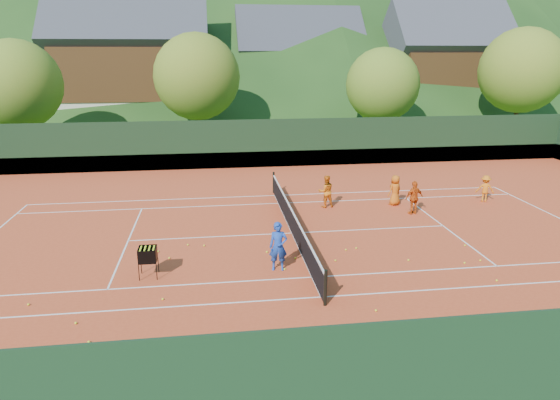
{
  "coord_description": "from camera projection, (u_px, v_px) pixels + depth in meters",
  "views": [
    {
      "loc": [
        -3.02,
        -18.56,
        7.04
      ],
      "look_at": [
        -0.49,
        0.0,
        1.43
      ],
      "focal_mm": 32.0,
      "sensor_mm": 36.0,
      "label": 1
    }
  ],
  "objects": [
    {
      "name": "chalet_right",
      "position": [
        443.0,
        70.0,
        49.59
      ],
      "size": [
        11.5,
        8.82,
        11.91
      ],
      "color": "beige",
      "rests_on": "ground"
    },
    {
      "name": "tennis_ball_24",
      "position": [
        156.0,
        261.0,
        17.31
      ],
      "size": [
        0.07,
        0.07,
        0.07
      ],
      "primitive_type": "sphere",
      "color": "#DAEF27",
      "rests_on": "clay_court"
    },
    {
      "name": "tennis_ball_26",
      "position": [
        158.0,
        251.0,
        18.1
      ],
      "size": [
        0.07,
        0.07,
        0.07
      ],
      "primitive_type": "sphere",
      "color": "#DAEF27",
      "rests_on": "clay_court"
    },
    {
      "name": "tennis_ball_14",
      "position": [
        143.0,
        251.0,
        18.14
      ],
      "size": [
        0.07,
        0.07,
        0.07
      ],
      "primitive_type": "sphere",
      "color": "#DAEF27",
      "rests_on": "clay_court"
    },
    {
      "name": "tennis_ball_27",
      "position": [
        497.0,
        319.0,
        13.55
      ],
      "size": [
        0.07,
        0.07,
        0.07
      ],
      "primitive_type": "sphere",
      "color": "#DAEF27",
      "rests_on": "clay_court"
    },
    {
      "name": "tennis_ball_23",
      "position": [
        356.0,
        248.0,
        18.4
      ],
      "size": [
        0.07,
        0.07,
        0.07
      ],
      "primitive_type": "sphere",
      "color": "#DAEF27",
      "rests_on": "clay_court"
    },
    {
      "name": "clay_court",
      "position": [
        292.0,
        233.0,
        20.03
      ],
      "size": [
        40.0,
        24.0,
        0.02
      ],
      "primitive_type": "cube",
      "color": "#C3411F",
      "rests_on": "ground"
    },
    {
      "name": "ground",
      "position": [
        292.0,
        234.0,
        20.03
      ],
      "size": [
        400.0,
        400.0,
        0.0
      ],
      "primitive_type": "plane",
      "color": "#2A4F18",
      "rests_on": "ground"
    },
    {
      "name": "tennis_ball_21",
      "position": [
        408.0,
        260.0,
        17.35
      ],
      "size": [
        0.07,
        0.07,
        0.07
      ],
      "primitive_type": "sphere",
      "color": "#DAEF27",
      "rests_on": "clay_court"
    },
    {
      "name": "student_d",
      "position": [
        485.0,
        189.0,
        24.03
      ],
      "size": [
        0.96,
        0.75,
        1.3
      ],
      "primitive_type": "imported",
      "rotation": [
        0.0,
        0.0,
        2.78
      ],
      "color": "orange",
      "rests_on": "clay_court"
    },
    {
      "name": "tennis_ball_0",
      "position": [
        204.0,
        245.0,
        18.65
      ],
      "size": [
        0.07,
        0.07,
        0.07
      ],
      "primitive_type": "sphere",
      "color": "#DAEF27",
      "rests_on": "clay_court"
    },
    {
      "name": "tennis_ball_8",
      "position": [
        204.0,
        364.0,
        11.61
      ],
      "size": [
        0.07,
        0.07,
        0.07
      ],
      "primitive_type": "sphere",
      "color": "#DAEF27",
      "rests_on": "clay_court"
    },
    {
      "name": "tennis_ball_18",
      "position": [
        28.0,
        304.0,
        14.31
      ],
      "size": [
        0.07,
        0.07,
        0.07
      ],
      "primitive_type": "sphere",
      "color": "#DAEF27",
      "rests_on": "clay_court"
    },
    {
      "name": "tennis_ball_6",
      "position": [
        163.0,
        299.0,
        14.62
      ],
      "size": [
        0.07,
        0.07,
        0.07
      ],
      "primitive_type": "sphere",
      "color": "#DAEF27",
      "rests_on": "clay_court"
    },
    {
      "name": "student_b",
      "position": [
        414.0,
        198.0,
        22.17
      ],
      "size": [
        0.95,
        0.58,
        1.51
      ],
      "primitive_type": "imported",
      "rotation": [
        0.0,
        0.0,
        3.39
      ],
      "color": "#CC4F12",
      "rests_on": "clay_court"
    },
    {
      "name": "tennis_net",
      "position": [
        292.0,
        221.0,
        19.88
      ],
      "size": [
        0.1,
        12.07,
        1.1
      ],
      "color": "black",
      "rests_on": "clay_court"
    },
    {
      "name": "tennis_ball_2",
      "position": [
        295.0,
        258.0,
        17.52
      ],
      "size": [
        0.07,
        0.07,
        0.07
      ],
      "primitive_type": "sphere",
      "color": "#DAEF27",
      "rests_on": "clay_court"
    },
    {
      "name": "tennis_ball_25",
      "position": [
        346.0,
        250.0,
        18.25
      ],
      "size": [
        0.07,
        0.07,
        0.07
      ],
      "primitive_type": "sphere",
      "color": "#DAEF27",
      "rests_on": "clay_court"
    },
    {
      "name": "tennis_ball_28",
      "position": [
        292.0,
        374.0,
        11.24
      ],
      "size": [
        0.07,
        0.07,
        0.07
      ],
      "primitive_type": "sphere",
      "color": "#DAEF27",
      "rests_on": "clay_court"
    },
    {
      "name": "tennis_ball_13",
      "position": [
        89.0,
        342.0,
        12.47
      ],
      "size": [
        0.07,
        0.07,
        0.07
      ],
      "primitive_type": "sphere",
      "color": "#DAEF27",
      "rests_on": "clay_court"
    },
    {
      "name": "tennis_ball_15",
      "position": [
        267.0,
        252.0,
        18.05
      ],
      "size": [
        0.07,
        0.07,
        0.07
      ],
      "primitive_type": "sphere",
      "color": "#DAEF27",
      "rests_on": "clay_court"
    },
    {
      "name": "student_c",
      "position": [
        395.0,
        190.0,
        23.49
      ],
      "size": [
        0.83,
        0.71,
        1.44
      ],
      "primitive_type": "imported",
      "rotation": [
        0.0,
        0.0,
        3.57
      ],
      "color": "#CF5E12",
      "rests_on": "clay_court"
    },
    {
      "name": "tennis_ball_29",
      "position": [
        283.0,
        378.0,
        11.09
      ],
      "size": [
        0.07,
        0.07,
        0.07
      ],
      "primitive_type": "sphere",
      "color": "#DAEF27",
      "rests_on": "clay_court"
    },
    {
      "name": "tennis_ball_7",
      "position": [
        285.0,
        269.0,
        16.64
      ],
      "size": [
        0.07,
        0.07,
        0.07
      ],
      "primitive_type": "sphere",
      "color": "#DAEF27",
      "rests_on": "clay_court"
    },
    {
      "name": "court_lines",
      "position": [
        292.0,
        233.0,
        20.02
      ],
      "size": [
        23.83,
        11.03,
        0.0
      ],
      "color": "white",
      "rests_on": "clay_court"
    },
    {
      "name": "tennis_ball_16",
      "position": [
        480.0,
        260.0,
        17.33
      ],
      "size": [
        0.07,
        0.07,
        0.07
      ],
      "primitive_type": "sphere",
      "color": "#DAEF27",
      "rests_on": "clay_court"
    },
    {
      "name": "tennis_ball_22",
      "position": [
        335.0,
        260.0,
        17.32
      ],
      "size": [
        0.07,
        0.07,
        0.07
      ],
      "primitive_type": "sphere",
      "color": "#DAEF27",
      "rests_on": "clay_court"
    },
    {
      "name": "tennis_ball_17",
      "position": [
        376.0,
        310.0,
        13.98
      ],
      "size": [
        0.07,
        0.07,
        0.07
      ],
      "primitive_type": "sphere",
      "color": "#DAEF27",
      "rests_on": "clay_court"
    },
    {
      "name": "tennis_ball_3",
      "position": [
        499.0,
        347.0,
        12.24
      ],
      "size": [
        0.07,
        0.07,
        0.07
      ],
      "primitive_type": "sphere",
      "color": "#DAEF27",
      "rests_on": "clay_court"
    },
    {
      "name": "tennis_ball_10",
      "position": [
        169.0,
        258.0,
        17.53
      ],
      "size": [
        0.07,
        0.07,
        0.07
      ],
      "primitive_type": "sphere",
      "color": "#DAEF27",
      "rests_on": "clay_court"
    },
    {
      "name": "coach",
      "position": [
        278.0,
        246.0,
        16.45
      ],
      "size": [
        0.65,
        0.46,
        1.66
      ],
      "primitive_type": "imported",
      "rotation": [
        0.0,
        0.0,
        -0.11
      ],
      "color": "#1A42AB",
      "rests_on": "clay_court"
    },
    {
      "name": "tennis_ball_4",
      "position": [
        492.0,
        351.0,
        12.09
      ],
      "size": [
        0.07,
        0.07,
        0.07
      ],
      "primitive_type": "sphere",
      "color": "#DAEF27",
      "rests_on": "clay_court"
    },
    {
      "name": "chalet_left",
      "position": [
        133.0,
        67.0,
        45.59
      ],
      "size": [
        13.8,
        9.93,
        12.92
      ],
      "color": "beige",
      "rests_on": "ground"
    },
    {
      "name": "tree_c",
      "position": [
        382.0,
        85.0,
        38.05
      ],
      "size": [
        5.6,
        5.6,
        7.35
      ],
      "color": "#42291A",
      "rests_on": "ground"
    },
    {
      "name": "ball_hopper",
      "position": [
        148.0,
        255.0,
        15.96
      ],
      "size": [
        0.57,
        0.57,
        1.0
      ],
      "color": "black",
      "rests_on": "clay_court"
    },
    {
      "name": "tree_a",
      "position": [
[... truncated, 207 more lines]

